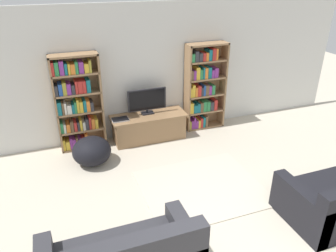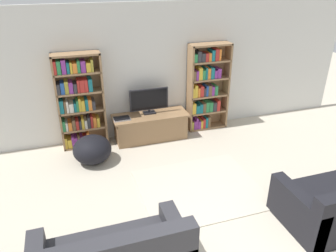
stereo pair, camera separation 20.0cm
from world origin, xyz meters
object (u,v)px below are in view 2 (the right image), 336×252
object	(u,v)px
bookshelf_left	(79,101)
beanbag_ottoman	(92,149)
laptop	(122,119)
tv_stand	(151,127)
bookshelf_right	(206,88)
television	(149,100)

from	to	relation	value
bookshelf_left	beanbag_ottoman	bearing A→B (deg)	-81.46
laptop	beanbag_ottoman	xyz separation A→B (m)	(-0.64, -0.51, -0.29)
tv_stand	beanbag_ottoman	bearing A→B (deg)	-155.98
bookshelf_left	laptop	size ratio (longest dim) A/B	5.67
bookshelf_right	television	size ratio (longest dim) A/B	2.34
bookshelf_left	bookshelf_right	xyz separation A→B (m)	(2.56, 0.00, -0.01)
bookshelf_right	television	world-z (taller)	bookshelf_right
laptop	beanbag_ottoman	distance (m)	0.86
bookshelf_left	laptop	distance (m)	0.85
bookshelf_left	tv_stand	size ratio (longest dim) A/B	1.21
television	beanbag_ottoman	size ratio (longest dim) A/B	1.15
bookshelf_right	laptop	bearing A→B (deg)	-174.04
bookshelf_right	laptop	distance (m)	1.86
bookshelf_left	beanbag_ottoman	world-z (taller)	bookshelf_left
bookshelf_left	bookshelf_right	world-z (taller)	same
bookshelf_left	laptop	world-z (taller)	bookshelf_left
bookshelf_right	tv_stand	world-z (taller)	bookshelf_right
laptop	beanbag_ottoman	size ratio (longest dim) A/B	0.47
television	laptop	xyz separation A→B (m)	(-0.58, -0.11, -0.26)
bookshelf_left	laptop	bearing A→B (deg)	-14.21
bookshelf_left	bookshelf_right	size ratio (longest dim) A/B	1.00
tv_stand	bookshelf_right	bearing A→B (deg)	7.10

